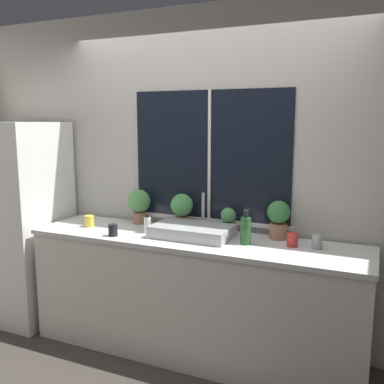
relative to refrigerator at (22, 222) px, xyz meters
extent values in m
plane|color=#38332D|center=(1.69, -0.28, -0.90)|extent=(14.00, 14.00, 0.00)
cube|color=#BCB7AD|center=(1.69, 0.39, 0.45)|extent=(8.00, 0.06, 2.70)
cube|color=black|center=(1.69, 0.36, 0.63)|extent=(1.33, 0.01, 1.03)
cube|color=silver|center=(1.69, 0.35, 0.63)|extent=(0.02, 0.01, 1.03)
cube|color=silver|center=(1.69, 0.35, 0.10)|extent=(1.39, 0.04, 0.03)
cube|color=#BCB7AD|center=(-0.62, 1.22, 0.45)|extent=(0.06, 7.00, 2.70)
cube|color=silver|center=(1.69, 0.02, -0.45)|extent=(2.57, 0.60, 0.90)
cube|color=silver|center=(1.69, 0.02, 0.02)|extent=(2.59, 0.63, 0.03)
cube|color=silver|center=(0.00, 0.00, 0.00)|extent=(0.69, 0.68, 1.79)
cube|color=#ADADB2|center=(1.67, 0.04, 0.08)|extent=(0.60, 0.37, 0.09)
cylinder|color=#B7B7BC|center=(1.67, 0.26, 0.05)|extent=(0.04, 0.04, 0.03)
cylinder|color=#B7B7BC|center=(1.67, 0.26, 0.20)|extent=(0.02, 0.02, 0.28)
cylinder|color=#9E6B4C|center=(1.08, 0.25, 0.08)|extent=(0.10, 0.10, 0.10)
sphere|color=#569951|center=(1.08, 0.25, 0.23)|extent=(0.19, 0.19, 0.19)
cylinder|color=#9E6B4C|center=(1.49, 0.25, 0.09)|extent=(0.10, 0.10, 0.10)
sphere|color=#478E4C|center=(1.49, 0.25, 0.23)|extent=(0.18, 0.18, 0.18)
cylinder|color=#9E6B4C|center=(1.89, 0.25, 0.08)|extent=(0.13, 0.13, 0.08)
sphere|color=#478E4C|center=(1.89, 0.25, 0.18)|extent=(0.12, 0.12, 0.12)
cylinder|color=#9E6B4C|center=(2.28, 0.25, 0.09)|extent=(0.13, 0.13, 0.12)
sphere|color=#387A3D|center=(2.28, 0.25, 0.24)|extent=(0.17, 0.17, 0.17)
cylinder|color=white|center=(1.30, 0.01, 0.10)|extent=(0.05, 0.05, 0.12)
cylinder|color=black|center=(1.30, 0.01, 0.18)|extent=(0.02, 0.02, 0.03)
cylinder|color=#235128|center=(2.10, 0.02, 0.13)|extent=(0.07, 0.07, 0.19)
cylinder|color=black|center=(2.10, 0.02, 0.26)|extent=(0.03, 0.03, 0.05)
cylinder|color=black|center=(1.11, -0.18, 0.08)|extent=(0.07, 0.07, 0.09)
cylinder|color=gray|center=(2.58, 0.11, 0.09)|extent=(0.07, 0.07, 0.10)
cylinder|color=gold|center=(0.76, -0.02, 0.08)|extent=(0.08, 0.08, 0.10)
cylinder|color=#B72D28|center=(2.42, 0.10, 0.08)|extent=(0.08, 0.08, 0.10)
camera|label=1|loc=(2.94, -2.84, 0.91)|focal=40.00mm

